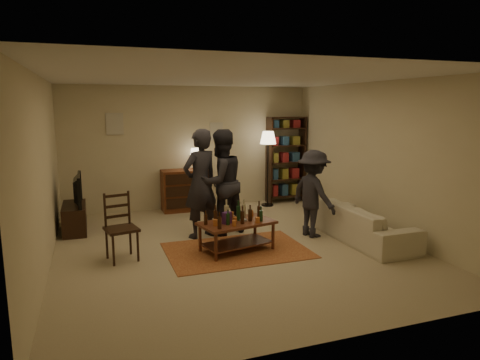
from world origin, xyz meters
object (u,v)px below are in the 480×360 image
dresser (185,189)px  person_right (221,182)px  dining_chair (120,224)px  sofa (363,223)px  floor_lamp (268,143)px  bookshelf (286,159)px  person_by_sofa (313,194)px  person_left (200,184)px  coffee_table (236,225)px  tv_stand (74,211)px

dresser → person_right: bearing=-83.2°
dining_chair → person_right: size_ratio=0.55×
dresser → sofa: dresser is taller
floor_lamp → sofa: (0.53, -2.92, -1.14)m
bookshelf → person_by_sofa: size_ratio=1.32×
dining_chair → person_by_sofa: 3.28m
dining_chair → person_left: (1.41, 0.67, 0.41)m
coffee_table → floor_lamp: (1.69, 2.70, 1.03)m
tv_stand → bookshelf: bookshelf is taller
dining_chair → floor_lamp: (3.43, 2.46, 0.91)m
dresser → person_left: 2.04m
person_left → person_right: person_left is taller
tv_stand → dresser: bearing=22.1°
bookshelf → sofa: 3.26m
person_left → person_right: (0.39, 0.06, -0.01)m
floor_lamp → dining_chair: bearing=-144.4°
bookshelf → coffee_table: bearing=-127.3°
sofa → person_by_sofa: 0.97m
floor_lamp → sofa: size_ratio=0.82×
coffee_table → person_left: bearing=110.4°
sofa → floor_lamp: bearing=10.2°
sofa → person_left: person_left is taller
dresser → person_by_sofa: bearing=-56.6°
tv_stand → bookshelf: bearing=11.8°
coffee_table → tv_stand: bearing=140.8°
coffee_table → sofa: size_ratio=0.61×
dining_chair → person_by_sofa: size_ratio=0.67×
person_right → bookshelf: bearing=-158.4°
bookshelf → sofa: size_ratio=0.97×
floor_lamp → person_right: 2.43m
dining_chair → bookshelf: bearing=22.0°
person_right → dining_chair: bearing=1.9°
coffee_table → floor_lamp: 3.34m
coffee_table → dining_chair: size_ratio=1.24×
person_left → person_by_sofa: (1.87, -0.61, -0.18)m
dining_chair → sofa: 3.99m
bookshelf → tv_stand: bearing=-168.2°
floor_lamp → person_left: bearing=-138.6°
dining_chair → person_right: (1.79, 0.73, 0.40)m
person_right → person_by_sofa: person_right is taller
tv_stand → dresser: size_ratio=0.78×
dresser → sofa: (2.39, -3.11, -0.17)m
dining_chair → person_right: 1.98m
tv_stand → dining_chair: bearing=-68.4°
tv_stand → person_left: person_left is taller
sofa → person_right: 2.55m
tv_stand → floor_lamp: (4.12, 0.72, 1.06)m
dining_chair → floor_lamp: size_ratio=0.60×
tv_stand → floor_lamp: 4.31m
dining_chair → floor_lamp: bearing=23.4°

